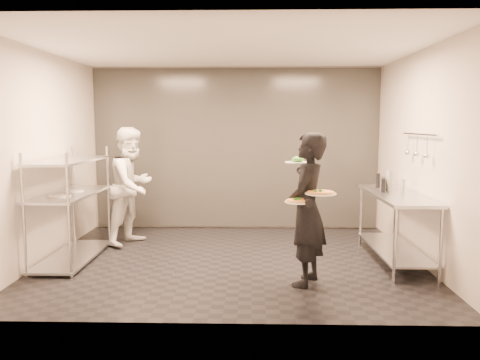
{
  "coord_description": "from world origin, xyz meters",
  "views": [
    {
      "loc": [
        0.28,
        -6.12,
        1.84
      ],
      "look_at": [
        0.12,
        -0.04,
        1.1
      ],
      "focal_mm": 35.0,
      "sensor_mm": 36.0,
      "label": 1
    }
  ],
  "objects_px": {
    "pizza_plate_near": "(298,201)",
    "pos_monitor": "(383,185)",
    "salad_plate": "(298,161)",
    "bottle_green": "(389,180)",
    "prep_counter": "(396,216)",
    "chef": "(132,186)",
    "bottle_clear": "(403,186)",
    "pass_rack": "(71,204)",
    "bottle_dark": "(378,181)",
    "pizza_plate_far": "(321,193)",
    "waiter": "(307,210)"
  },
  "relations": [
    {
      "from": "pizza_plate_near",
      "to": "pos_monitor",
      "type": "distance_m",
      "value": 1.85
    },
    {
      "from": "pizza_plate_near",
      "to": "chef",
      "type": "bearing_deg",
      "value": 139.08
    },
    {
      "from": "prep_counter",
      "to": "chef",
      "type": "height_order",
      "value": "chef"
    },
    {
      "from": "prep_counter",
      "to": "pos_monitor",
      "type": "bearing_deg",
      "value": 120.46
    },
    {
      "from": "pizza_plate_near",
      "to": "salad_plate",
      "type": "distance_m",
      "value": 0.7
    },
    {
      "from": "pizza_plate_far",
      "to": "bottle_dark",
      "type": "relative_size",
      "value": 1.64
    },
    {
      "from": "pizza_plate_near",
      "to": "bottle_clear",
      "type": "relative_size",
      "value": 1.62
    },
    {
      "from": "salad_plate",
      "to": "bottle_green",
      "type": "xyz_separation_m",
      "value": [
        1.34,
        0.83,
        -0.33
      ]
    },
    {
      "from": "bottle_clear",
      "to": "pos_monitor",
      "type": "bearing_deg",
      "value": 164.57
    },
    {
      "from": "prep_counter",
      "to": "bottle_green",
      "type": "bearing_deg",
      "value": 94.28
    },
    {
      "from": "pizza_plate_near",
      "to": "salad_plate",
      "type": "height_order",
      "value": "salad_plate"
    },
    {
      "from": "pass_rack",
      "to": "bottle_clear",
      "type": "height_order",
      "value": "pass_rack"
    },
    {
      "from": "waiter",
      "to": "bottle_clear",
      "type": "xyz_separation_m",
      "value": [
        1.4,
        1.04,
        0.14
      ]
    },
    {
      "from": "waiter",
      "to": "pizza_plate_near",
      "type": "relative_size",
      "value": 5.97
    },
    {
      "from": "prep_counter",
      "to": "bottle_clear",
      "type": "distance_m",
      "value": 0.43
    },
    {
      "from": "pass_rack",
      "to": "pizza_plate_near",
      "type": "relative_size",
      "value": 5.49
    },
    {
      "from": "prep_counter",
      "to": "bottle_clear",
      "type": "relative_size",
      "value": 10.01
    },
    {
      "from": "prep_counter",
      "to": "pizza_plate_near",
      "type": "bearing_deg",
      "value": -141.23
    },
    {
      "from": "pizza_plate_near",
      "to": "pizza_plate_far",
      "type": "bearing_deg",
      "value": 12.49
    },
    {
      "from": "pass_rack",
      "to": "waiter",
      "type": "xyz_separation_m",
      "value": [
        3.05,
        -0.9,
        0.1
      ]
    },
    {
      "from": "pass_rack",
      "to": "pizza_plate_near",
      "type": "height_order",
      "value": "pass_rack"
    },
    {
      "from": "pos_monitor",
      "to": "bottle_clear",
      "type": "bearing_deg",
      "value": -1.49
    },
    {
      "from": "prep_counter",
      "to": "pass_rack",
      "type": "bearing_deg",
      "value": -179.97
    },
    {
      "from": "chef",
      "to": "pizza_plate_far",
      "type": "bearing_deg",
      "value": -104.16
    },
    {
      "from": "bottle_green",
      "to": "bottle_clear",
      "type": "relative_size",
      "value": 1.6
    },
    {
      "from": "waiter",
      "to": "pizza_plate_far",
      "type": "distance_m",
      "value": 0.3
    },
    {
      "from": "pizza_plate_far",
      "to": "prep_counter",
      "type": "bearing_deg",
      "value": 42.88
    },
    {
      "from": "pass_rack",
      "to": "bottle_green",
      "type": "height_order",
      "value": "pass_rack"
    },
    {
      "from": "prep_counter",
      "to": "pizza_plate_far",
      "type": "xyz_separation_m",
      "value": [
        -1.15,
        -1.07,
        0.46
      ]
    },
    {
      "from": "pass_rack",
      "to": "bottle_dark",
      "type": "height_order",
      "value": "pass_rack"
    },
    {
      "from": "salad_plate",
      "to": "pos_monitor",
      "type": "relative_size",
      "value": 1.18
    },
    {
      "from": "waiter",
      "to": "chef",
      "type": "distance_m",
      "value": 3.04
    },
    {
      "from": "prep_counter",
      "to": "pizza_plate_far",
      "type": "bearing_deg",
      "value": -137.12
    },
    {
      "from": "bottle_dark",
      "to": "bottle_clear",
      "type": "bearing_deg",
      "value": -63.32
    },
    {
      "from": "pass_rack",
      "to": "chef",
      "type": "bearing_deg",
      "value": 56.13
    },
    {
      "from": "waiter",
      "to": "pos_monitor",
      "type": "relative_size",
      "value": 6.71
    },
    {
      "from": "prep_counter",
      "to": "waiter",
      "type": "relative_size",
      "value": 1.03
    },
    {
      "from": "waiter",
      "to": "chef",
      "type": "relative_size",
      "value": 0.98
    },
    {
      "from": "pizza_plate_far",
      "to": "pass_rack",
      "type": "bearing_deg",
      "value": 161.41
    },
    {
      "from": "prep_counter",
      "to": "salad_plate",
      "type": "height_order",
      "value": "salad_plate"
    },
    {
      "from": "pizza_plate_near",
      "to": "bottle_dark",
      "type": "relative_size",
      "value": 1.4
    },
    {
      "from": "pizza_plate_far",
      "to": "bottle_clear",
      "type": "height_order",
      "value": "pizza_plate_far"
    },
    {
      "from": "pass_rack",
      "to": "chef",
      "type": "height_order",
      "value": "chef"
    },
    {
      "from": "pass_rack",
      "to": "salad_plate",
      "type": "height_order",
      "value": "pass_rack"
    },
    {
      "from": "waiter",
      "to": "pizza_plate_far",
      "type": "height_order",
      "value": "waiter"
    },
    {
      "from": "pos_monitor",
      "to": "bottle_clear",
      "type": "distance_m",
      "value": 0.25
    },
    {
      "from": "bottle_clear",
      "to": "waiter",
      "type": "bearing_deg",
      "value": -143.4
    },
    {
      "from": "pizza_plate_far",
      "to": "bottle_green",
      "type": "relative_size",
      "value": 1.19
    },
    {
      "from": "pizza_plate_near",
      "to": "bottle_green",
      "type": "height_order",
      "value": "bottle_green"
    },
    {
      "from": "waiter",
      "to": "bottle_dark",
      "type": "distance_m",
      "value": 1.89
    }
  ]
}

